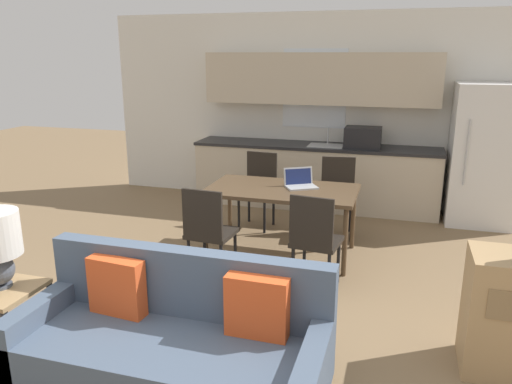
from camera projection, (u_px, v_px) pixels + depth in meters
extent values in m
cube|color=silver|center=(321.00, 110.00, 7.19)|extent=(6.40, 0.06, 2.70)
cube|color=white|center=(314.00, 89.00, 7.10)|extent=(0.91, 0.01, 1.10)
cube|color=beige|center=(315.00, 177.00, 7.12)|extent=(3.40, 0.62, 0.86)
cube|color=#232326|center=(316.00, 146.00, 7.00)|extent=(3.43, 0.65, 0.04)
cube|color=#B2B5B7|center=(326.00, 146.00, 6.91)|extent=(0.48, 0.36, 0.01)
cylinder|color=#B7BABC|center=(328.00, 135.00, 7.03)|extent=(0.02, 0.02, 0.24)
cube|color=beige|center=(320.00, 79.00, 6.88)|extent=(3.23, 0.34, 0.70)
cube|color=black|center=(363.00, 137.00, 6.73)|extent=(0.48, 0.36, 0.28)
cube|color=white|center=(483.00, 155.00, 6.33)|extent=(0.79, 0.75, 1.79)
cylinder|color=silver|center=(467.00, 153.00, 6.00)|extent=(0.02, 0.02, 0.80)
cube|color=brown|center=(282.00, 190.00, 5.33)|extent=(1.58, 0.89, 0.04)
cylinder|color=brown|center=(206.00, 228.00, 5.28)|extent=(0.05, 0.05, 0.70)
cylinder|color=brown|center=(345.00, 242.00, 4.87)|extent=(0.05, 0.05, 0.70)
cylinder|color=brown|center=(230.00, 207.00, 5.99)|extent=(0.05, 0.05, 0.70)
cylinder|color=brown|center=(353.00, 218.00, 5.58)|extent=(0.05, 0.05, 0.70)
cylinder|color=#3D2D1E|center=(81.00, 340.00, 3.76)|extent=(0.05, 0.05, 0.10)
cylinder|color=#3D2D1E|center=(317.00, 383.00, 3.27)|extent=(0.05, 0.05, 0.10)
cube|color=#47566B|center=(169.00, 360.00, 3.16)|extent=(2.00, 0.80, 0.31)
cube|color=#47566B|center=(189.00, 303.00, 3.41)|extent=(2.00, 0.14, 0.78)
cube|color=#47566B|center=(44.00, 328.00, 3.40)|extent=(0.14, 0.80, 0.45)
cube|color=#47566B|center=(314.00, 377.00, 2.89)|extent=(0.14, 0.80, 0.45)
cube|color=#E05123|center=(117.00, 287.00, 3.38)|extent=(0.41, 0.16, 0.40)
cube|color=#E05123|center=(257.00, 307.00, 3.11)|extent=(0.40, 0.12, 0.40)
cube|color=tan|center=(1.00, 290.00, 3.53)|extent=(0.49, 0.49, 0.03)
cube|color=tan|center=(8.00, 340.00, 3.64)|extent=(0.44, 0.44, 0.02)
cube|color=#232326|center=(8.00, 346.00, 3.33)|extent=(0.03, 0.03, 0.50)
cube|color=#232326|center=(4.00, 305.00, 3.87)|extent=(0.03, 0.03, 0.50)
cube|color=#232326|center=(53.00, 313.00, 3.75)|extent=(0.03, 0.03, 0.50)
cylinder|color=#4C515B|center=(0.00, 285.00, 3.55)|extent=(0.16, 0.16, 0.02)
cube|color=black|center=(317.00, 242.00, 4.62)|extent=(0.47, 0.47, 0.04)
cube|color=black|center=(311.00, 222.00, 4.38)|extent=(0.40, 0.08, 0.46)
cylinder|color=black|center=(338.00, 261.00, 4.77)|extent=(0.03, 0.03, 0.43)
cylinder|color=black|center=(304.00, 256.00, 4.90)|extent=(0.03, 0.03, 0.43)
cylinder|color=black|center=(329.00, 275.00, 4.47)|extent=(0.03, 0.03, 0.43)
cylinder|color=black|center=(293.00, 269.00, 4.60)|extent=(0.03, 0.03, 0.43)
cube|color=black|center=(212.00, 233.00, 4.84)|extent=(0.45, 0.45, 0.04)
cube|color=black|center=(202.00, 214.00, 4.59)|extent=(0.40, 0.06, 0.46)
cylinder|color=black|center=(235.00, 252.00, 5.00)|extent=(0.03, 0.03, 0.43)
cylinder|color=black|center=(205.00, 247.00, 5.11)|extent=(0.03, 0.03, 0.43)
cylinder|color=black|center=(221.00, 265.00, 4.69)|extent=(0.03, 0.03, 0.43)
cylinder|color=black|center=(189.00, 260.00, 4.80)|extent=(0.03, 0.03, 0.43)
cube|color=black|center=(337.00, 200.00, 5.93)|extent=(0.48, 0.48, 0.04)
cube|color=black|center=(338.00, 176.00, 6.05)|extent=(0.40, 0.09, 0.46)
cylinder|color=black|center=(322.00, 223.00, 5.86)|extent=(0.03, 0.03, 0.43)
cylinder|color=black|center=(351.00, 224.00, 5.81)|extent=(0.03, 0.03, 0.43)
cylinder|color=black|center=(323.00, 214.00, 6.18)|extent=(0.03, 0.03, 0.43)
cylinder|color=black|center=(350.00, 215.00, 6.14)|extent=(0.03, 0.03, 0.43)
cube|color=black|center=(256.00, 193.00, 6.24)|extent=(0.45, 0.45, 0.04)
cube|color=black|center=(262.00, 170.00, 6.35)|extent=(0.40, 0.06, 0.46)
cylinder|color=black|center=(239.00, 213.00, 6.21)|extent=(0.03, 0.03, 0.43)
cylinder|color=black|center=(264.00, 216.00, 6.09)|extent=(0.03, 0.03, 0.43)
cylinder|color=black|center=(249.00, 206.00, 6.51)|extent=(0.03, 0.03, 0.43)
cylinder|color=black|center=(274.00, 208.00, 6.40)|extent=(0.03, 0.03, 0.43)
cube|color=#B7BABC|center=(301.00, 187.00, 5.34)|extent=(0.39, 0.35, 0.02)
cube|color=#B7BABC|center=(298.00, 176.00, 5.43)|extent=(0.30, 0.21, 0.20)
cube|color=navy|center=(298.00, 176.00, 5.42)|extent=(0.27, 0.18, 0.17)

